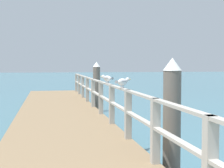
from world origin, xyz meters
TOP-DOWN VIEW (x-y plane):
  - pier_deck at (0.00, 9.19)m, footprint 2.50×18.39m
  - pier_railing at (1.17, 9.19)m, footprint 0.12×16.91m
  - dock_piling_near at (1.55, 4.49)m, footprint 0.29×0.29m
  - dock_piling_far at (1.55, 12.65)m, footprint 0.29×0.29m
  - seagull_foreground at (1.18, 6.34)m, footprint 0.40×0.34m
  - seagull_background at (1.17, 8.12)m, footprint 0.27×0.44m

SIDE VIEW (x-z plane):
  - pier_deck at x=0.00m, z-range 0.00..0.42m
  - dock_piling_near at x=1.55m, z-range 0.01..1.98m
  - dock_piling_far at x=1.55m, z-range 0.01..1.98m
  - pier_railing at x=1.17m, z-range 0.54..1.50m
  - seagull_foreground at x=1.18m, z-range 1.40..1.62m
  - seagull_background at x=1.17m, z-range 1.40..1.62m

